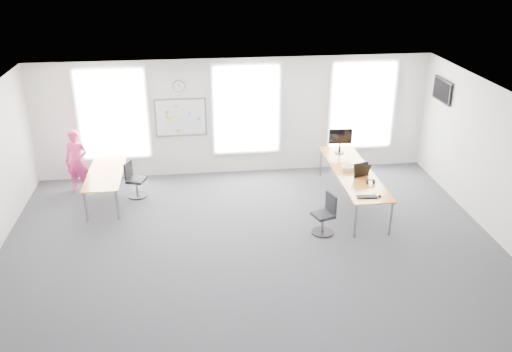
{
  "coord_description": "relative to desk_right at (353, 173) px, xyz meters",
  "views": [
    {
      "loc": [
        -1.02,
        -9.09,
        5.76
      ],
      "look_at": [
        0.21,
        1.2,
        1.1
      ],
      "focal_mm": 38.0,
      "sensor_mm": 36.0,
      "label": 1
    }
  ],
  "objects": [
    {
      "name": "desk_right",
      "position": [
        0.0,
        0.0,
        0.0
      ],
      "size": [
        0.87,
        3.25,
        0.79
      ],
      "color": "orange",
      "rests_on": "ground"
    },
    {
      "name": "chair_right",
      "position": [
        -0.94,
        -1.29,
        -0.36
      ],
      "size": [
        0.49,
        0.49,
        0.87
      ],
      "rotation": [
        0.0,
        0.0,
        -1.25
      ],
      "color": "black",
      "rests_on": "ground"
    },
    {
      "name": "chair_left",
      "position": [
        -5.04,
        0.95,
        -0.36
      ],
      "size": [
        0.5,
        0.5,
        0.87
      ],
      "rotation": [
        0.0,
        0.0,
        1.25
      ],
      "color": "black",
      "rests_on": "ground"
    },
    {
      "name": "keyboard",
      "position": [
        -0.1,
        -1.33,
        0.06
      ],
      "size": [
        0.44,
        0.23,
        0.02
      ],
      "primitive_type": "cube",
      "rotation": [
        0.0,
        0.0,
        -0.2
      ],
      "color": "black",
      "rests_on": "desk_right"
    },
    {
      "name": "wall_clock",
      "position": [
        -3.88,
        2.09,
        1.61
      ],
      "size": [
        0.3,
        0.04,
        0.3
      ],
      "primitive_type": "cylinder",
      "rotation": [
        1.57,
        0.0,
        0.0
      ],
      "color": "gray",
      "rests_on": "wall_back"
    },
    {
      "name": "monitor",
      "position": [
        -0.02,
        1.13,
        0.43
      ],
      "size": [
        0.57,
        0.23,
        0.63
      ],
      "rotation": [
        0.0,
        0.0,
        -0.06
      ],
      "color": "black",
      "rests_on": "desk_right"
    },
    {
      "name": "window_left",
      "position": [
        -5.53,
        2.09,
        0.96
      ],
      "size": [
        1.6,
        0.06,
        2.2
      ],
      "primitive_type": "cube",
      "color": "white",
      "rests_on": "wall_back"
    },
    {
      "name": "wall_back",
      "position": [
        -2.53,
        2.12,
        0.76
      ],
      "size": [
        10.0,
        0.0,
        10.0
      ],
      "primitive_type": "plane",
      "rotation": [
        1.57,
        0.0,
        0.0
      ],
      "color": "silver",
      "rests_on": "ground"
    },
    {
      "name": "ceiling",
      "position": [
        -2.53,
        -1.88,
        2.26
      ],
      "size": [
        10.0,
        10.0,
        0.0
      ],
      "primitive_type": "plane",
      "rotation": [
        3.14,
        0.0,
        0.0
      ],
      "color": "white",
      "rests_on": "ground"
    },
    {
      "name": "tv",
      "position": [
        2.42,
        1.12,
        1.56
      ],
      "size": [
        0.06,
        0.9,
        0.55
      ],
      "primitive_type": "cube",
      "color": "black",
      "rests_on": "wall_right"
    },
    {
      "name": "floor",
      "position": [
        -2.53,
        -1.88,
        -0.74
      ],
      "size": [
        10.0,
        10.0,
        0.0
      ],
      "primitive_type": "plane",
      "color": "#29292D",
      "rests_on": "ground"
    },
    {
      "name": "paper_stack",
      "position": [
        -0.11,
        0.07,
        0.1
      ],
      "size": [
        0.3,
        0.23,
        0.1
      ],
      "primitive_type": "cube",
      "rotation": [
        0.0,
        0.0,
        -0.02
      ],
      "color": "beige",
      "rests_on": "desk_right"
    },
    {
      "name": "mouse",
      "position": [
        0.17,
        -1.34,
        0.07
      ],
      "size": [
        0.08,
        0.12,
        0.04
      ],
      "primitive_type": "ellipsoid",
      "rotation": [
        0.0,
        0.0,
        -0.11
      ],
      "color": "black",
      "rests_on": "desk_right"
    },
    {
      "name": "lens_cap",
      "position": [
        0.11,
        -0.85,
        0.05
      ],
      "size": [
        0.06,
        0.06,
        0.01
      ],
      "primitive_type": "cylinder",
      "rotation": [
        0.0,
        0.0,
        0.09
      ],
      "color": "black",
      "rests_on": "desk_right"
    },
    {
      "name": "wall_right",
      "position": [
        2.47,
        -1.88,
        0.76
      ],
      "size": [
        0.0,
        10.0,
        10.0
      ],
      "primitive_type": "plane",
      "rotation": [
        1.57,
        0.0,
        -1.57
      ],
      "color": "silver",
      "rests_on": "ground"
    },
    {
      "name": "desk_left",
      "position": [
        -5.65,
        0.73,
        -0.07
      ],
      "size": [
        0.8,
        1.99,
        0.73
      ],
      "color": "orange",
      "rests_on": "ground"
    },
    {
      "name": "laptop_sleeve",
      "position": [
        0.09,
        -0.31,
        0.2
      ],
      "size": [
        0.39,
        0.31,
        0.31
      ],
      "rotation": [
        0.0,
        0.0,
        0.31
      ],
      "color": "black",
      "rests_on": "desk_right"
    },
    {
      "name": "window_right",
      "position": [
        0.77,
        2.09,
        0.96
      ],
      "size": [
        1.6,
        0.06,
        2.2
      ],
      "primitive_type": "cube",
      "color": "white",
      "rests_on": "wall_back"
    },
    {
      "name": "whiteboard",
      "position": [
        -3.88,
        2.09,
        0.81
      ],
      "size": [
        1.2,
        0.03,
        0.9
      ],
      "primitive_type": "cube",
      "color": "silver",
      "rests_on": "wall_back"
    },
    {
      "name": "person",
      "position": [
        -6.39,
        1.4,
        0.04
      ],
      "size": [
        0.64,
        0.5,
        1.55
      ],
      "primitive_type": "imported",
      "rotation": [
        0.0,
        0.0,
        -0.24
      ],
      "color": "#CF2C6C",
      "rests_on": "ground"
    },
    {
      "name": "window_mid",
      "position": [
        -2.23,
        2.09,
        0.96
      ],
      "size": [
        1.6,
        0.06,
        2.2
      ],
      "primitive_type": "cube",
      "color": "white",
      "rests_on": "wall_back"
    },
    {
      "name": "headphones",
      "position": [
        0.17,
        -0.71,
        0.1
      ],
      "size": [
        0.19,
        0.1,
        0.11
      ],
      "rotation": [
        0.0,
        0.0,
        0.19
      ],
      "color": "black",
      "rests_on": "desk_right"
    },
    {
      "name": "wall_front",
      "position": [
        -2.53,
        -5.88,
        0.76
      ],
      "size": [
        10.0,
        0.0,
        10.0
      ],
      "primitive_type": "plane",
      "rotation": [
        -1.57,
        0.0,
        0.0
      ],
      "color": "silver",
      "rests_on": "ground"
    }
  ]
}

